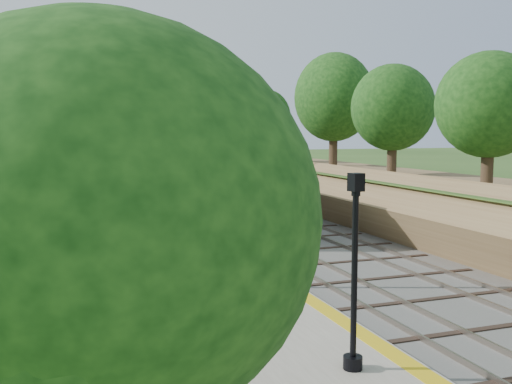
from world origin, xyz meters
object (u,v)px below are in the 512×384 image
object	(u,v)px
lamppost_mid	(354,283)
signal_farside	(289,156)
signal_gantry	(164,140)
lamppost_far	(190,194)
signal_platform	(265,184)
train	(130,157)

from	to	relation	value
lamppost_mid	signal_farside	bearing A→B (deg)	70.17
signal_gantry	lamppost_far	xyz separation A→B (m)	(-5.90, -39.68, -2.26)
signal_farside	signal_gantry	bearing A→B (deg)	97.05
signal_gantry	signal_platform	world-z (taller)	signal_platform
train	lamppost_far	distance (m)	53.42
signal_platform	signal_gantry	bearing A→B (deg)	83.83
signal_farside	lamppost_far	bearing A→B (deg)	-135.36
lamppost_far	signal_farside	world-z (taller)	signal_farside
signal_platform	lamppost_mid	bearing A→B (deg)	-95.89
lamppost_far	signal_farside	bearing A→B (deg)	44.64
signal_gantry	lamppost_far	world-z (taller)	signal_gantry
train	lamppost_far	xyz separation A→B (m)	(-3.43, -53.30, 0.37)
lamppost_far	lamppost_mid	bearing A→B (deg)	-90.95
signal_platform	signal_farside	distance (m)	21.52
train	signal_platform	xyz separation A→B (m)	(-2.90, -63.29, 1.77)
lamppost_mid	signal_platform	world-z (taller)	signal_platform
lamppost_far	signal_farside	size ratio (longest dim) A/B	0.75
train	signal_platform	size ratio (longest dim) A/B	19.95
signal_gantry	lamppost_mid	bearing A→B (deg)	-96.13
signal_farside	train	bearing A→B (deg)	98.06
signal_farside	lamppost_mid	bearing A→B (deg)	-109.83
lamppost_far	signal_platform	xyz separation A→B (m)	(0.53, -9.99, 1.40)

